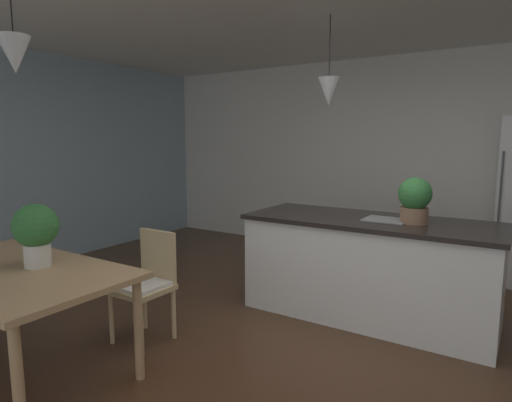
% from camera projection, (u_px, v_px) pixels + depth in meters
% --- Properties ---
extents(ground_plane, '(10.00, 8.40, 0.04)m').
position_uv_depth(ground_plane, '(310.00, 364.00, 3.12)').
color(ground_plane, '#4C301E').
extents(wall_back_kitchen, '(10.00, 0.12, 2.70)m').
position_uv_depth(wall_back_kitchen, '(419.00, 159.00, 5.65)').
color(wall_back_kitchen, white).
rests_on(wall_back_kitchen, ground_plane).
extents(window_wall_left_glazing, '(0.06, 8.40, 2.70)m').
position_uv_depth(window_wall_left_glazing, '(2.00, 161.00, 5.10)').
color(window_wall_left_glazing, '#9EB7C6').
rests_on(window_wall_left_glazing, ground_plane).
extents(dining_table, '(1.74, 0.96, 0.74)m').
position_uv_depth(dining_table, '(10.00, 278.00, 2.89)').
color(dining_table, tan).
rests_on(dining_table, ground_plane).
extents(chair_far_right, '(0.41, 0.41, 0.87)m').
position_uv_depth(chair_far_right, '(147.00, 282.00, 3.42)').
color(chair_far_right, tan).
rests_on(chair_far_right, ground_plane).
extents(kitchen_island, '(2.19, 0.90, 0.91)m').
position_uv_depth(kitchen_island, '(369.00, 266.00, 3.88)').
color(kitchen_island, white).
rests_on(kitchen_island, ground_plane).
extents(pendant_over_table, '(0.21, 0.21, 0.69)m').
position_uv_depth(pendant_over_table, '(15.00, 54.00, 2.71)').
color(pendant_over_table, black).
extents(pendant_over_island_main, '(0.20, 0.20, 0.80)m').
position_uv_depth(pendant_over_island_main, '(329.00, 91.00, 3.89)').
color(pendant_over_island_main, black).
extents(potted_plant_on_island, '(0.27, 0.27, 0.39)m').
position_uv_depth(potted_plant_on_island, '(415.00, 199.00, 3.59)').
color(potted_plant_on_island, '#8C664C').
rests_on(potted_plant_on_island, kitchen_island).
extents(potted_plant_on_table, '(0.30, 0.30, 0.43)m').
position_uv_depth(potted_plant_on_table, '(36.00, 230.00, 2.90)').
color(potted_plant_on_table, beige).
rests_on(potted_plant_on_table, dining_table).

